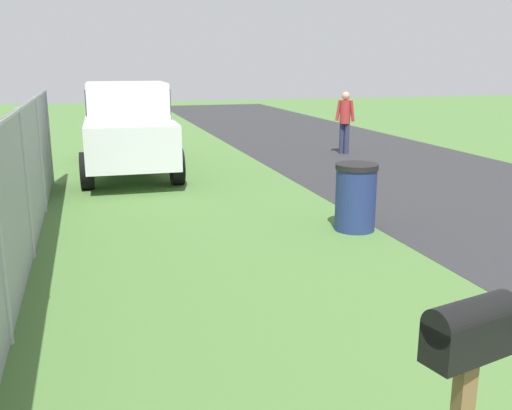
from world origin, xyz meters
TOP-DOWN VIEW (x-y plane):
  - mailbox at (3.78, 0.86)m, footprint 0.31×0.55m
  - pickup_truck at (14.97, 1.82)m, footprint 5.49×2.19m
  - trash_bin at (9.19, -1.16)m, footprint 0.65×0.65m
  - pedestrian at (16.16, -4.21)m, footprint 0.36×0.47m
  - fence_section at (7.96, 3.50)m, footprint 12.42×0.07m
  - litter_wrapper_by_mailbox at (5.36, -0.12)m, footprint 0.13×0.10m

SIDE VIEW (x-z plane):
  - litter_wrapper_by_mailbox at x=5.36m, z-range 0.00..0.01m
  - trash_bin at x=9.19m, z-range 0.00..1.03m
  - pedestrian at x=16.16m, z-range 0.14..1.87m
  - fence_section at x=7.96m, z-range 0.07..2.04m
  - mailbox at x=3.78m, z-range 0.41..1.75m
  - pickup_truck at x=14.97m, z-range 0.06..2.15m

